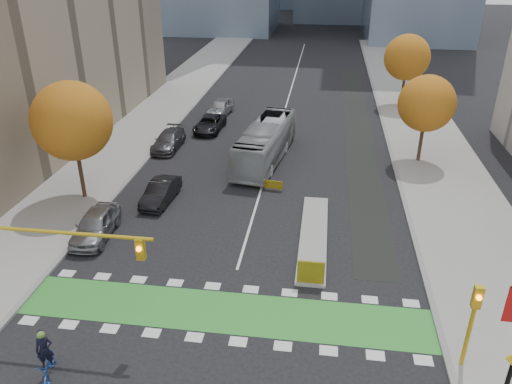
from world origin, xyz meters
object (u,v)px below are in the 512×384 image
(traffic_signal_east, at_px, (473,315))
(parked_car_d, at_px, (210,124))
(tree_east_far, at_px, (407,58))
(parked_car_c, at_px, (168,140))
(tree_west, at_px, (72,121))
(traffic_signal_west, at_px, (32,251))
(cyclist, at_px, (48,362))
(parked_car_e, at_px, (220,107))
(parked_car_b, at_px, (161,192))
(hazard_board, at_px, (311,272))
(parked_car_a, at_px, (95,225))
(bus, at_px, (265,142))
(tree_east_near, at_px, (427,104))

(traffic_signal_east, relative_size, parked_car_d, 0.82)
(tree_east_far, relative_size, parked_car_c, 1.52)
(tree_west, bearing_deg, traffic_signal_west, -71.98)
(tree_west, xyz_separation_m, traffic_signal_west, (4.07, -12.51, -1.58))
(cyclist, xyz_separation_m, parked_car_c, (-2.75, 25.50, -0.06))
(tree_west, relative_size, parked_car_e, 1.74)
(tree_west, bearing_deg, parked_car_b, 2.61)
(hazard_board, distance_m, parked_car_a, 13.35)
(parked_car_d, bearing_deg, bus, -44.38)
(bus, bearing_deg, cyclist, -95.97)
(parked_car_c, xyz_separation_m, parked_car_d, (2.50, 5.00, -0.04))
(parked_car_a, height_order, parked_car_b, parked_car_a)
(cyclist, bearing_deg, parked_car_e, 68.91)
(tree_east_far, xyz_separation_m, parked_car_c, (-21.50, -15.93, -4.51))
(traffic_signal_east, height_order, bus, traffic_signal_east)
(hazard_board, xyz_separation_m, cyclist, (-10.25, -7.63, -0.01))
(traffic_signal_east, distance_m, parked_car_c, 29.90)
(cyclist, bearing_deg, tree_east_far, 44.16)
(hazard_board, distance_m, bus, 16.92)
(traffic_signal_west, distance_m, parked_car_b, 13.25)
(bus, bearing_deg, parked_car_d, 141.01)
(tree_east_far, xyz_separation_m, parked_car_a, (-21.50, -30.75, -4.42))
(parked_car_e, bearing_deg, parked_car_a, -88.86)
(parked_car_b, height_order, parked_car_c, parked_car_c)
(hazard_board, relative_size, parked_car_c, 0.28)
(parked_car_c, bearing_deg, tree_east_far, 37.36)
(hazard_board, distance_m, parked_car_d, 25.17)
(parked_car_e, bearing_deg, parked_car_b, -83.29)
(tree_west, xyz_separation_m, parked_car_a, (3.00, -4.75, -4.80))
(traffic_signal_west, bearing_deg, parked_car_a, 97.85)
(cyclist, relative_size, parked_car_b, 0.54)
(parked_car_b, bearing_deg, parked_car_c, 107.88)
(tree_west, height_order, parked_car_e, tree_west)
(parked_car_c, bearing_deg, tree_east_near, 0.63)
(cyclist, xyz_separation_m, parked_car_d, (-0.25, 30.50, -0.10))
(tree_east_far, xyz_separation_m, bus, (-12.87, -17.47, -3.67))
(parked_car_b, xyz_separation_m, parked_car_e, (0.06, 19.82, 0.08))
(parked_car_d, bearing_deg, parked_car_c, -114.13)
(tree_west, xyz_separation_m, parked_car_c, (3.00, 10.07, -4.89))
(tree_east_far, distance_m, parked_car_c, 27.14)
(bus, bearing_deg, tree_east_far, 61.46)
(tree_west, height_order, parked_car_c, tree_west)
(parked_car_b, bearing_deg, tree_east_near, 31.65)
(tree_west, height_order, parked_car_b, tree_west)
(hazard_board, relative_size, parked_car_b, 0.32)
(parked_car_b, bearing_deg, parked_car_e, 93.75)
(hazard_board, relative_size, tree_east_far, 0.18)
(traffic_signal_west, relative_size, cyclist, 3.60)
(hazard_board, bearing_deg, tree_east_far, 75.88)
(traffic_signal_east, xyz_separation_m, parked_car_c, (-19.50, 22.58, -2.00))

